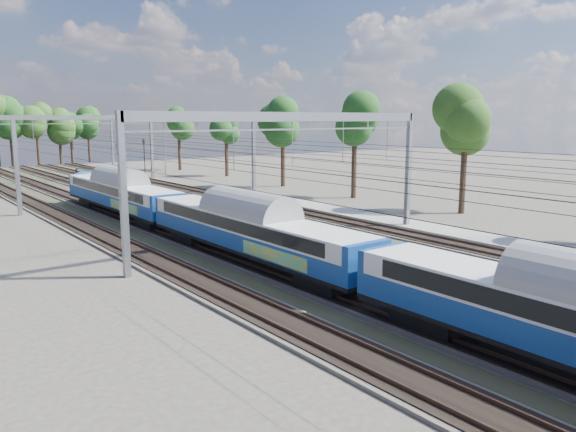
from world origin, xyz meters
TOP-DOWN VIEW (x-y plane):
  - track_bed at (-0.00, 45.00)m, footprint 21.00×130.00m
  - platform at (12.00, 20.00)m, footprint 3.00×70.00m
  - catenary at (0.33, 52.69)m, footprint 25.65×130.00m
  - tree_belt at (7.98, 91.25)m, footprint 40.63×100.56m
  - emu_train at (-4.50, 27.98)m, footprint 2.93×61.89m
  - worker at (1.99, 82.41)m, footprint 0.58×0.69m
  - signal_near at (4.58, 73.17)m, footprint 0.36×0.33m
  - signal_far at (11.04, 79.70)m, footprint 0.39×0.36m

SIDE VIEW (x-z plane):
  - track_bed at x=0.00m, z-range -0.07..0.27m
  - platform at x=12.00m, z-range 0.00..0.30m
  - worker at x=1.99m, z-range 0.00..1.61m
  - emu_train at x=-4.50m, z-range 0.38..4.66m
  - signal_near at x=4.58m, z-range 0.71..6.07m
  - signal_far at x=11.04m, z-range 0.75..6.43m
  - catenary at x=0.33m, z-range 1.90..10.90m
  - tree_belt at x=7.98m, z-range 2.23..14.19m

